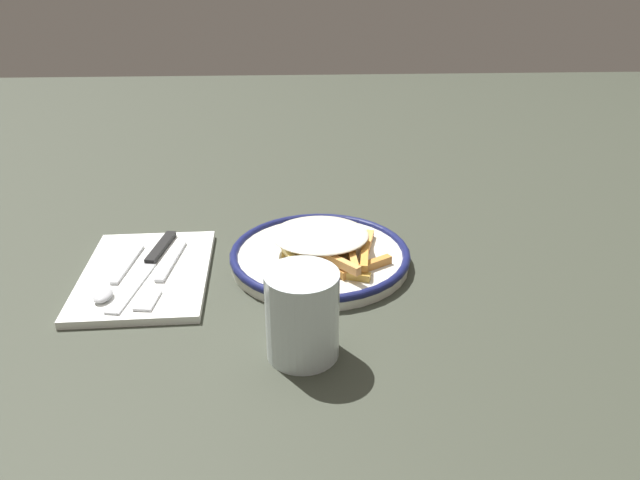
{
  "coord_description": "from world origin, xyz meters",
  "views": [
    {
      "loc": [
        0.03,
        0.72,
        0.4
      ],
      "look_at": [
        0.0,
        0.0,
        0.04
      ],
      "focal_mm": 33.35,
      "sensor_mm": 36.0,
      "label": 1
    }
  ],
  "objects_px": {
    "fork": "(164,273)",
    "fries_heap": "(322,241)",
    "plate": "(320,256)",
    "water_glass": "(302,315)",
    "spoon": "(114,282)",
    "knife": "(150,262)",
    "napkin": "(146,274)"
  },
  "relations": [
    {
      "from": "napkin",
      "to": "knife",
      "type": "distance_m",
      "value": 0.02
    },
    {
      "from": "spoon",
      "to": "napkin",
      "type": "bearing_deg",
      "value": -132.58
    },
    {
      "from": "fries_heap",
      "to": "napkin",
      "type": "height_order",
      "value": "fries_heap"
    },
    {
      "from": "napkin",
      "to": "water_glass",
      "type": "xyz_separation_m",
      "value": [
        -0.2,
        0.17,
        0.04
      ]
    },
    {
      "from": "plate",
      "to": "water_glass",
      "type": "height_order",
      "value": "water_glass"
    },
    {
      "from": "fries_heap",
      "to": "water_glass",
      "type": "relative_size",
      "value": 1.92
    },
    {
      "from": "napkin",
      "to": "water_glass",
      "type": "height_order",
      "value": "water_glass"
    },
    {
      "from": "fries_heap",
      "to": "plate",
      "type": "bearing_deg",
      "value": -57.29
    },
    {
      "from": "fork",
      "to": "water_glass",
      "type": "bearing_deg",
      "value": 138.12
    },
    {
      "from": "plate",
      "to": "knife",
      "type": "relative_size",
      "value": 1.18
    },
    {
      "from": "napkin",
      "to": "fork",
      "type": "height_order",
      "value": "fork"
    },
    {
      "from": "fork",
      "to": "water_glass",
      "type": "height_order",
      "value": "water_glass"
    },
    {
      "from": "napkin",
      "to": "water_glass",
      "type": "bearing_deg",
      "value": 139.99
    },
    {
      "from": "plate",
      "to": "fries_heap",
      "type": "bearing_deg",
      "value": 122.71
    },
    {
      "from": "napkin",
      "to": "spoon",
      "type": "distance_m",
      "value": 0.05
    },
    {
      "from": "napkin",
      "to": "water_glass",
      "type": "distance_m",
      "value": 0.27
    },
    {
      "from": "plate",
      "to": "fork",
      "type": "bearing_deg",
      "value": 11.09
    },
    {
      "from": "plate",
      "to": "fries_heap",
      "type": "distance_m",
      "value": 0.02
    },
    {
      "from": "spoon",
      "to": "water_glass",
      "type": "height_order",
      "value": "water_glass"
    },
    {
      "from": "knife",
      "to": "water_glass",
      "type": "xyz_separation_m",
      "value": [
        -0.2,
        0.19,
        0.04
      ]
    },
    {
      "from": "fork",
      "to": "knife",
      "type": "bearing_deg",
      "value": -52.57
    },
    {
      "from": "fries_heap",
      "to": "napkin",
      "type": "xyz_separation_m",
      "value": [
        0.23,
        0.02,
        -0.03
      ]
    },
    {
      "from": "fork",
      "to": "fries_heap",
      "type": "bearing_deg",
      "value": -169.96
    },
    {
      "from": "fork",
      "to": "spoon",
      "type": "bearing_deg",
      "value": 21.09
    },
    {
      "from": "fork",
      "to": "knife",
      "type": "relative_size",
      "value": 0.84
    },
    {
      "from": "spoon",
      "to": "plate",
      "type": "bearing_deg",
      "value": -166.61
    },
    {
      "from": "plate",
      "to": "spoon",
      "type": "bearing_deg",
      "value": 13.39
    },
    {
      "from": "fries_heap",
      "to": "spoon",
      "type": "bearing_deg",
      "value": 12.56
    },
    {
      "from": "fries_heap",
      "to": "knife",
      "type": "relative_size",
      "value": 0.91
    },
    {
      "from": "fork",
      "to": "plate",
      "type": "bearing_deg",
      "value": -168.91
    },
    {
      "from": "water_glass",
      "to": "fries_heap",
      "type": "bearing_deg",
      "value": -98.77
    },
    {
      "from": "plate",
      "to": "fork",
      "type": "height_order",
      "value": "plate"
    }
  ]
}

